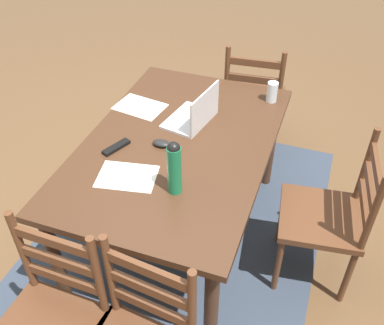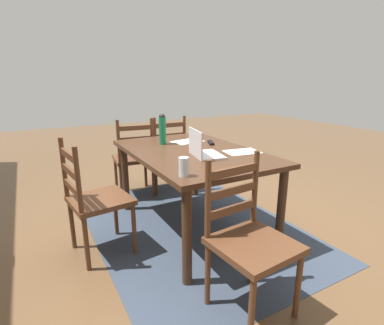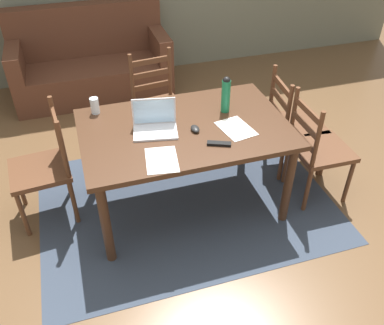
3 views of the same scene
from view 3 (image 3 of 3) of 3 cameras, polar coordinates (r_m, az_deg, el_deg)
name	(u,v)px [view 3 (image 3 of 3)]	position (r m, az deg, el deg)	size (l,w,h in m)	color
ground_plane	(186,201)	(3.58, -0.88, -5.36)	(14.00, 14.00, 0.00)	brown
area_rug	(186,201)	(3.58, -0.88, -5.32)	(2.42, 1.77, 0.01)	#333D4C
dining_table	(185,137)	(3.17, -0.99, 3.59)	(1.56, 1.02, 0.76)	#422819
chair_right_far	(293,124)	(3.82, 13.75, 5.20)	(0.48, 0.48, 0.95)	#56331E
chair_right_near	(317,149)	(3.54, 16.86, 1.76)	(0.45, 0.45, 0.95)	#56331E
chair_left_far	(45,168)	(3.39, -19.61, -0.68)	(0.48, 0.48, 0.95)	#56331E
chair_far_head	(158,106)	(4.00, -4.64, 7.78)	(0.49, 0.49, 0.95)	#56331E
couch	(91,64)	(5.24, -13.66, 13.01)	(1.80, 0.80, 1.00)	#512D1E
laptop	(155,123)	(3.07, -5.14, 5.47)	(0.36, 0.28, 0.23)	silver
water_bottle	(226,94)	(3.25, 4.67, 9.40)	(0.07, 0.07, 0.29)	#197247
drinking_glass	(95,106)	(3.34, -13.22, 7.62)	(0.07, 0.07, 0.13)	silver
computer_mouse	(195,129)	(3.06, 0.43, 4.67)	(0.06, 0.10, 0.03)	black
tv_remote	(219,144)	(2.92, 3.74, 2.60)	(0.04, 0.17, 0.02)	black
paper_stack_left	(162,160)	(2.78, -4.19, 0.35)	(0.21, 0.30, 0.00)	white
paper_stack_right	(236,128)	(3.11, 6.06, 4.67)	(0.21, 0.30, 0.00)	white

